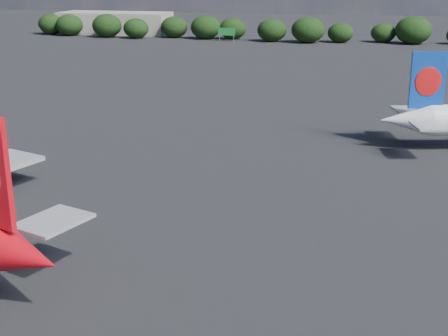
# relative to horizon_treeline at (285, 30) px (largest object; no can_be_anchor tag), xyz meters

# --- Properties ---
(ground) EXTENTS (500.00, 500.00, 0.00)m
(ground) POSITION_rel_horizon_treeline_xyz_m (-1.76, -120.16, -3.87)
(ground) COLOR black
(ground) RESTS_ON ground
(terminal_building) EXTENTS (42.00, 16.00, 8.00)m
(terminal_building) POSITION_rel_horizon_treeline_xyz_m (-66.76, 11.84, 0.13)
(terminal_building) COLOR gray
(terminal_building) RESTS_ON ground
(highway_sign) EXTENTS (6.00, 0.30, 4.50)m
(highway_sign) POSITION_rel_horizon_treeline_xyz_m (-19.76, -4.16, -0.74)
(highway_sign) COLOR #156D26
(highway_sign) RESTS_ON ground
(billboard_yellow) EXTENTS (5.00, 0.30, 5.50)m
(billboard_yellow) POSITION_rel_horizon_treeline_xyz_m (10.24, 1.84, -0.00)
(billboard_yellow) COLOR yellow
(billboard_yellow) RESTS_ON ground
(horizon_treeline) EXTENTS (201.94, 16.68, 9.18)m
(horizon_treeline) POSITION_rel_horizon_treeline_xyz_m (0.00, 0.00, 0.00)
(horizon_treeline) COLOR black
(horizon_treeline) RESTS_ON ground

